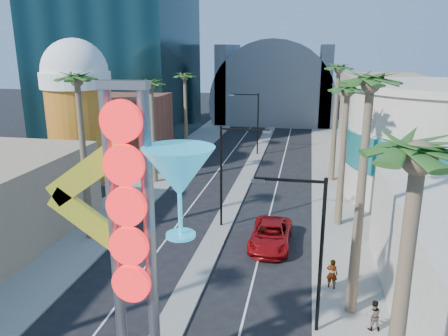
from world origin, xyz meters
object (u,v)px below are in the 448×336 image
(neon_sign, at_px, (152,225))
(pedestrian_a, at_px, (332,274))
(pedestrian_b, at_px, (373,315))
(red_pickup, at_px, (271,235))

(neon_sign, distance_m, pedestrian_a, 13.29)
(pedestrian_a, bearing_deg, neon_sign, 67.31)
(neon_sign, height_order, pedestrian_b, neon_sign)
(red_pickup, height_order, pedestrian_b, pedestrian_b)
(pedestrian_b, bearing_deg, red_pickup, -63.16)
(neon_sign, relative_size, pedestrian_a, 6.99)
(red_pickup, relative_size, pedestrian_b, 3.76)
(red_pickup, relative_size, pedestrian_a, 3.31)
(red_pickup, height_order, pedestrian_a, pedestrian_a)
(red_pickup, bearing_deg, pedestrian_b, -55.65)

